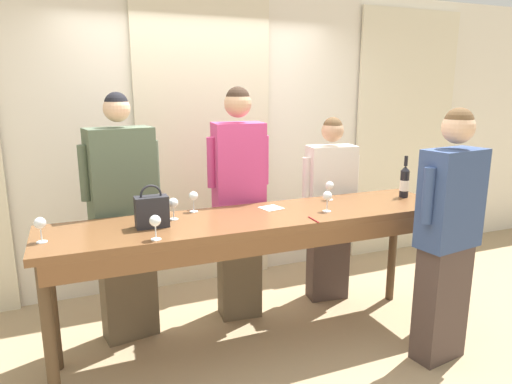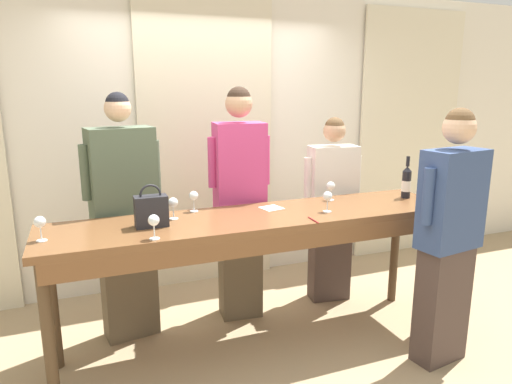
{
  "view_description": "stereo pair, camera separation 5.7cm",
  "coord_description": "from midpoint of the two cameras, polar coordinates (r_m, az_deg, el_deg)",
  "views": [
    {
      "loc": [
        -1.18,
        -2.82,
        1.87
      ],
      "look_at": [
        0.0,
        0.06,
        1.15
      ],
      "focal_mm": 32.0,
      "sensor_mm": 36.0,
      "label": 1
    },
    {
      "loc": [
        -1.13,
        -2.84,
        1.87
      ],
      "look_at": [
        0.0,
        0.06,
        1.15
      ],
      "focal_mm": 32.0,
      "sensor_mm": 36.0,
      "label": 2
    }
  ],
  "objects": [
    {
      "name": "ground_plane",
      "position": [
        3.58,
        0.87,
        -18.51
      ],
      "size": [
        18.0,
        18.0,
        0.0
      ],
      "primitive_type": "plane",
      "color": "tan"
    },
    {
      "name": "wall_back",
      "position": [
        4.39,
        -5.91,
        6.72
      ],
      "size": [
        12.0,
        0.06,
        2.8
      ],
      "color": "silver",
      "rests_on": "ground_plane"
    },
    {
      "name": "curtain_panel_center",
      "position": [
        4.33,
        -5.66,
        5.91
      ],
      "size": [
        1.28,
        0.03,
        2.69
      ],
      "color": "beige",
      "rests_on": "ground_plane"
    },
    {
      "name": "curtain_panel_right",
      "position": [
        5.44,
        18.85,
        6.7
      ],
      "size": [
        1.28,
        0.03,
        2.69
      ],
      "color": "beige",
      "rests_on": "ground_plane"
    },
    {
      "name": "tasting_bar",
      "position": [
        3.19,
        1.11,
        -4.89
      ],
      "size": [
        2.91,
        0.65,
        1.0
      ],
      "color": "brown",
      "rests_on": "ground_plane"
    },
    {
      "name": "wine_bottle",
      "position": [
        3.85,
        18.69,
        1.15
      ],
      "size": [
        0.07,
        0.07,
        0.34
      ],
      "color": "black",
      "rests_on": "tasting_bar"
    },
    {
      "name": "handbag",
      "position": [
        2.96,
        -12.44,
        -2.24
      ],
      "size": [
        0.21,
        0.11,
        0.28
      ],
      "color": "#232328",
      "rests_on": "tasting_bar"
    },
    {
      "name": "wine_glass_front_left",
      "position": [
        3.62,
        9.76,
        0.65
      ],
      "size": [
        0.07,
        0.07,
        0.15
      ],
      "color": "white",
      "rests_on": "tasting_bar"
    },
    {
      "name": "wine_glass_front_mid",
      "position": [
        3.1,
        -9.82,
        -1.42
      ],
      "size": [
        0.07,
        0.07,
        0.15
      ],
      "color": "white",
      "rests_on": "tasting_bar"
    },
    {
      "name": "wine_glass_front_right",
      "position": [
        3.27,
        -7.31,
        -0.6
      ],
      "size": [
        0.07,
        0.07,
        0.15
      ],
      "color": "white",
      "rests_on": "tasting_bar"
    },
    {
      "name": "wine_glass_center_left",
      "position": [
        3.27,
        9.43,
        -0.63
      ],
      "size": [
        0.07,
        0.07,
        0.15
      ],
      "color": "white",
      "rests_on": "tasting_bar"
    },
    {
      "name": "wine_glass_center_mid",
      "position": [
        2.88,
        -24.9,
        -3.54
      ],
      "size": [
        0.07,
        0.07,
        0.15
      ],
      "color": "white",
      "rests_on": "tasting_bar"
    },
    {
      "name": "wine_glass_center_right",
      "position": [
        2.71,
        -12.08,
        -3.6
      ],
      "size": [
        0.07,
        0.07,
        0.15
      ],
      "color": "white",
      "rests_on": "tasting_bar"
    },
    {
      "name": "napkin",
      "position": [
        3.35,
        2.45,
        -2.02
      ],
      "size": [
        0.17,
        0.17,
        0.0
      ],
      "color": "white",
      "rests_on": "tasting_bar"
    },
    {
      "name": "pen",
      "position": [
        3.07,
        7.7,
        -3.49
      ],
      "size": [
        0.01,
        0.15,
        0.01
      ],
      "color": "maroon",
      "rests_on": "tasting_bar"
    },
    {
      "name": "guest_olive_jacket",
      "position": [
        3.47,
        -15.61,
        -3.2
      ],
      "size": [
        0.57,
        0.31,
        1.84
      ],
      "color": "brown",
      "rests_on": "ground_plane"
    },
    {
      "name": "guest_pink_top",
      "position": [
        3.65,
        -1.61,
        -1.37
      ],
      "size": [
        0.5,
        0.3,
        1.88
      ],
      "color": "brown",
      "rests_on": "ground_plane"
    },
    {
      "name": "guest_cream_sweater",
      "position": [
        4.04,
        9.81,
        -2.07
      ],
      "size": [
        0.52,
        0.26,
        1.63
      ],
      "color": "#473833",
      "rests_on": "ground_plane"
    },
    {
      "name": "host_pouring",
      "position": [
        3.31,
        23.39,
        -5.15
      ],
      "size": [
        0.54,
        0.28,
        1.75
      ],
      "color": "#473833",
      "rests_on": "ground_plane"
    }
  ]
}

